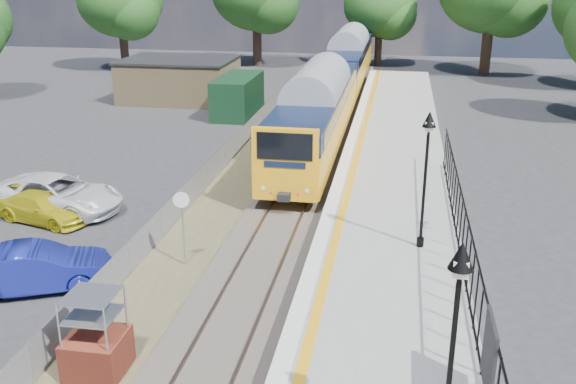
% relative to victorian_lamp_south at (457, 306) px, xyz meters
% --- Properties ---
extents(ground, '(120.00, 120.00, 0.00)m').
position_rel_victorian_lamp_south_xyz_m(ground, '(-5.50, 4.00, -4.30)').
color(ground, '#2D2D30').
rests_on(ground, ground).
extents(track_bed, '(5.90, 80.00, 0.29)m').
position_rel_victorian_lamp_south_xyz_m(track_bed, '(-5.97, 13.67, -4.21)').
color(track_bed, '#473F38').
rests_on(track_bed, ground).
extents(platform, '(5.00, 70.00, 0.90)m').
position_rel_victorian_lamp_south_xyz_m(platform, '(-1.30, 12.00, -3.85)').
color(platform, gray).
rests_on(platform, ground).
extents(platform_edge, '(0.90, 70.00, 0.01)m').
position_rel_victorian_lamp_south_xyz_m(platform_edge, '(-3.36, 12.00, -3.39)').
color(platform_edge, silver).
rests_on(platform_edge, platform).
extents(victorian_lamp_south, '(0.44, 0.44, 4.60)m').
position_rel_victorian_lamp_south_xyz_m(victorian_lamp_south, '(0.00, 0.00, 0.00)').
color(victorian_lamp_south, black).
rests_on(victorian_lamp_south, platform).
extents(victorian_lamp_north, '(0.44, 0.44, 4.60)m').
position_rel_victorian_lamp_south_xyz_m(victorian_lamp_north, '(-0.20, 10.00, 0.00)').
color(victorian_lamp_north, black).
rests_on(victorian_lamp_north, platform).
extents(palisade_fence, '(0.12, 26.00, 2.00)m').
position_rel_victorian_lamp_south_xyz_m(palisade_fence, '(1.05, 6.24, -2.46)').
color(palisade_fence, black).
rests_on(palisade_fence, platform).
extents(wire_fence, '(0.06, 52.00, 1.20)m').
position_rel_victorian_lamp_south_xyz_m(wire_fence, '(-9.70, 16.00, -3.70)').
color(wire_fence, '#999EA3').
rests_on(wire_fence, ground).
extents(outbuilding, '(10.80, 10.10, 3.12)m').
position_rel_victorian_lamp_south_xyz_m(outbuilding, '(-16.41, 35.21, -2.78)').
color(outbuilding, '#A0875A').
rests_on(outbuilding, ground).
extents(tree_line, '(56.80, 43.80, 11.88)m').
position_rel_victorian_lamp_south_xyz_m(tree_line, '(-4.10, 46.00, 2.31)').
color(tree_line, '#332319').
rests_on(tree_line, ground).
extents(train, '(2.82, 40.83, 3.51)m').
position_rel_victorian_lamp_south_xyz_m(train, '(-5.50, 34.36, -1.96)').
color(train, '#F7AB15').
rests_on(train, ground).
extents(brick_plinth, '(1.42, 1.42, 2.28)m').
position_rel_victorian_lamp_south_xyz_m(brick_plinth, '(-8.31, 2.72, -3.21)').
color(brick_plinth, '#973726').
rests_on(brick_plinth, ground).
extents(speed_sign, '(0.54, 0.18, 2.73)m').
position_rel_victorian_lamp_south_xyz_m(speed_sign, '(-8.10, 8.93, -2.45)').
color(speed_sign, '#999EA3').
rests_on(speed_sign, ground).
extents(car_blue, '(4.82, 3.36, 1.51)m').
position_rel_victorian_lamp_south_xyz_m(car_blue, '(-12.16, 6.52, -3.55)').
color(car_blue, navy).
rests_on(car_blue, ground).
extents(car_yellow, '(4.31, 2.61, 1.17)m').
position_rel_victorian_lamp_south_xyz_m(car_yellow, '(-15.01, 11.87, -3.71)').
color(car_yellow, gold).
rests_on(car_yellow, ground).
extents(car_white, '(5.93, 3.31, 1.57)m').
position_rel_victorian_lamp_south_xyz_m(car_white, '(-14.98, 12.89, -3.51)').
color(car_white, white).
rests_on(car_white, ground).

